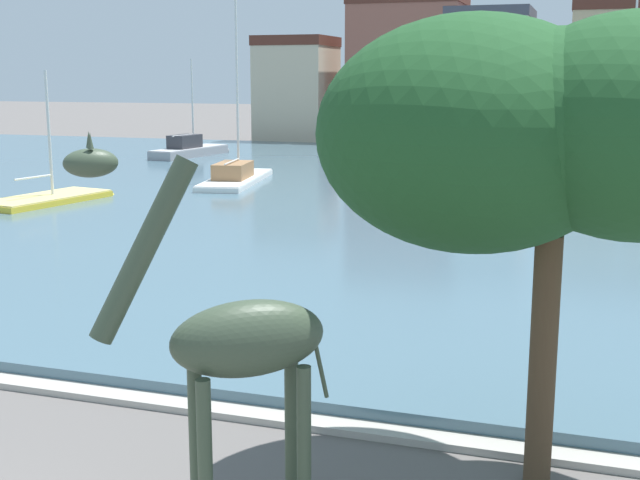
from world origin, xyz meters
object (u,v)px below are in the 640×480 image
object	(u,v)px
sailboat_grey	(194,151)
sailboat_yellow	(56,201)
shade_tree	(545,131)
sailboat_white	(239,178)
sailboat_orange	(625,169)
giraffe_statue	(236,348)

from	to	relation	value
sailboat_grey	sailboat_yellow	bearing A→B (deg)	-79.68
shade_tree	sailboat_white	bearing A→B (deg)	121.00
sailboat_white	sailboat_grey	world-z (taller)	sailboat_white
sailboat_white	sailboat_orange	xyz separation A→B (m)	(18.72, 10.06, 0.09)
giraffe_statue	sailboat_orange	bearing A→B (deg)	82.41
sailboat_yellow	sailboat_white	bearing A→B (deg)	61.22
sailboat_grey	sailboat_orange	bearing A→B (deg)	-3.66
sailboat_grey	shade_tree	xyz separation A→B (m)	(24.86, -39.13, 4.27)
sailboat_white	shade_tree	world-z (taller)	sailboat_white
sailboat_white	sailboat_yellow	size ratio (longest dim) A/B	1.36
sailboat_grey	shade_tree	distance (m)	46.55
sailboat_grey	sailboat_white	bearing A→B (deg)	-54.41
sailboat_yellow	shade_tree	world-z (taller)	shade_tree
giraffe_statue	shade_tree	distance (m)	4.87
giraffe_statue	sailboat_yellow	size ratio (longest dim) A/B	0.74
sailboat_white	sailboat_yellow	distance (m)	9.81
giraffe_statue	sailboat_orange	world-z (taller)	sailboat_orange
shade_tree	sailboat_yellow	bearing A→B (deg)	138.47
sailboat_grey	shade_tree	size ratio (longest dim) A/B	1.23
sailboat_white	shade_tree	size ratio (longest dim) A/B	1.45
sailboat_white	giraffe_statue	bearing A→B (deg)	-66.25
sailboat_yellow	giraffe_statue	bearing A→B (deg)	-50.24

